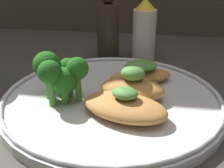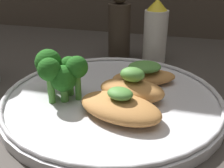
% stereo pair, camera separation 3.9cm
% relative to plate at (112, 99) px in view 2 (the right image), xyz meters
% --- Properties ---
extents(ground_plane, '(1.80, 1.80, 0.01)m').
position_rel_plate_xyz_m(ground_plane, '(0.00, 0.00, -0.01)').
color(ground_plane, '#3D3833').
extents(plate, '(0.31, 0.31, 0.02)m').
position_rel_plate_xyz_m(plate, '(0.00, 0.00, 0.00)').
color(plate, silver).
rests_on(plate, ground_plane).
extents(grilled_meat_front, '(0.12, 0.09, 0.04)m').
position_rel_plate_xyz_m(grilled_meat_front, '(0.02, -0.05, 0.02)').
color(grilled_meat_front, '#BC7F42').
rests_on(grilled_meat_front, plate).
extents(grilled_meat_middle, '(0.10, 0.06, 0.05)m').
position_rel_plate_xyz_m(grilled_meat_middle, '(0.03, -0.00, 0.02)').
color(grilled_meat_middle, '#BC7F42').
rests_on(grilled_meat_middle, plate).
extents(grilled_meat_back, '(0.11, 0.08, 0.04)m').
position_rel_plate_xyz_m(grilled_meat_back, '(0.04, 0.06, 0.02)').
color(grilled_meat_back, '#BC7F42').
rests_on(grilled_meat_back, plate).
extents(broccoli_bunch, '(0.08, 0.06, 0.07)m').
position_rel_plate_xyz_m(broccoli_bunch, '(-0.07, -0.02, 0.05)').
color(broccoli_bunch, '#4C8E38').
rests_on(broccoli_bunch, plate).
extents(sauce_bottle, '(0.05, 0.05, 0.12)m').
position_rel_plate_xyz_m(sauce_bottle, '(0.03, 0.21, 0.05)').
color(sauce_bottle, white).
rests_on(sauce_bottle, ground_plane).
extents(pepper_grinder, '(0.05, 0.05, 0.14)m').
position_rel_plate_xyz_m(pepper_grinder, '(-0.04, 0.21, 0.05)').
color(pepper_grinder, '#382D23').
rests_on(pepper_grinder, ground_plane).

